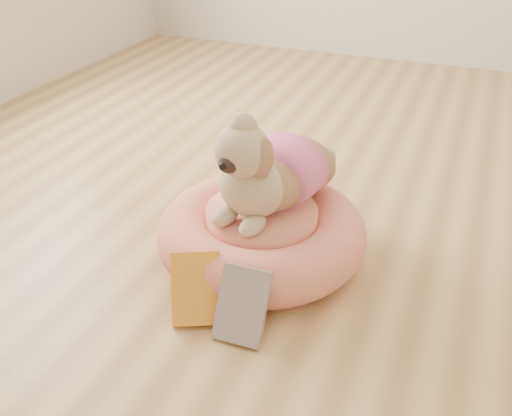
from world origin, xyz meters
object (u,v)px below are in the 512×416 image
at_px(book_yellow, 196,288).
at_px(book_white, 242,305).
at_px(pet_bed, 262,233).
at_px(dog, 270,154).

relative_size(book_yellow, book_white, 0.98).
xyz_separation_m(pet_bed, dog, (0.01, 0.03, 0.28)).
bearing_deg(pet_bed, book_yellow, -100.41).
height_order(pet_bed, book_white, book_white).
xyz_separation_m(dog, book_white, (0.08, -0.41, -0.27)).
height_order(dog, book_white, dog).
relative_size(pet_bed, book_yellow, 3.32).
bearing_deg(book_yellow, dog, 52.86).
bearing_deg(dog, book_white, -67.07).
xyz_separation_m(dog, book_yellow, (-0.08, -0.39, -0.27)).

